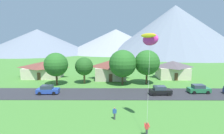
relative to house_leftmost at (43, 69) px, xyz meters
The scene contains 17 objects.
road_strip 24.39m from the house_leftmost, 38.54° to the right, with size 160.00×7.67×0.08m, color #2D2D33.
mountain_central_ridge 102.26m from the house_leftmost, 51.75° to the left, with size 94.08×94.08×34.22m, color slate.
mountain_far_west_ridge 159.57m from the house_leftmost, 57.02° to the left, with size 117.62×117.62×36.88m, color slate.
mountain_east_ridge 99.95m from the house_leftmost, 113.23° to the left, with size 83.23×83.23×18.66m, color slate.
mountain_far_east_ridge 104.21m from the house_leftmost, 77.87° to the left, with size 82.80×82.80×19.21m, color #8E939E.
house_leftmost is the anchor object (origin of this frame).
house_left_center 18.97m from the house_leftmost, ahead, with size 8.47×7.18×5.16m.
house_right_center 35.94m from the house_leftmost, ahead, with size 8.60×6.98×4.78m.
tree_near_left 10.74m from the house_leftmost, 52.62° to the right, with size 5.48×5.48×7.60m.
tree_left_of_center 23.28m from the house_leftmost, 19.86° to the right, with size 6.39×6.39×8.24m.
tree_center 28.61m from the house_leftmost, 14.74° to the right, with size 5.93×5.93×8.17m.
tree_right_of_center 14.32m from the house_leftmost, 27.92° to the right, with size 4.34×4.34×6.38m.
parked_car_green_west_end 39.34m from the house_leftmost, 21.81° to the right, with size 4.26×2.19×1.68m.
parked_car_blue_mid_west 16.87m from the house_leftmost, 66.23° to the right, with size 4.28×2.24×1.68m.
parked_car_black_mid_east 32.64m from the house_leftmost, 28.92° to the right, with size 4.28×2.23×1.68m.
kite_flyer_with_kite 37.69m from the house_leftmost, 49.78° to the right, with size 2.20×4.34×11.37m.
watcher_person 33.13m from the house_leftmost, 53.44° to the right, with size 0.56×0.24×1.68m.
Camera 1 is at (0.52, -6.72, 10.51)m, focal length 28.73 mm.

